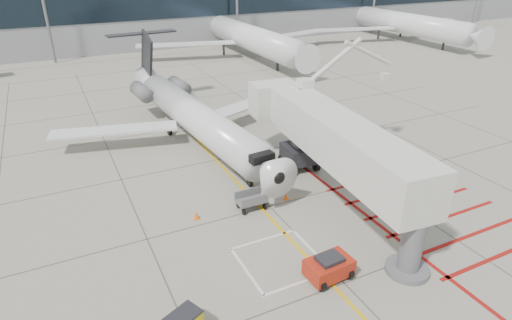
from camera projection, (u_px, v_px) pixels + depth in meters
ground_plane at (302, 240)px, 24.62m from camera, size 260.00×260.00×0.00m
regional_jet at (206, 107)px, 33.89m from camera, size 25.83×31.38×7.73m
jet_bridge at (345, 153)px, 26.05m from camera, size 10.95×20.16×7.76m
pushback_tug at (329, 266)px, 21.50m from camera, size 2.40×1.59×1.36m
baggage_cart at (251, 200)px, 27.39m from camera, size 1.90×1.21×1.19m
ground_power_unit at (372, 158)px, 32.44m from camera, size 2.44×1.80×1.73m
cone_nose at (196, 215)px, 26.45m from camera, size 0.37×0.37×0.51m
cone_side at (286, 196)px, 28.56m from camera, size 0.32×0.32×0.44m
bg_aircraft_c at (244, 19)px, 66.28m from camera, size 33.32×37.02×11.11m
bg_aircraft_d at (400, 9)px, 78.90m from camera, size 33.49×37.21×11.16m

